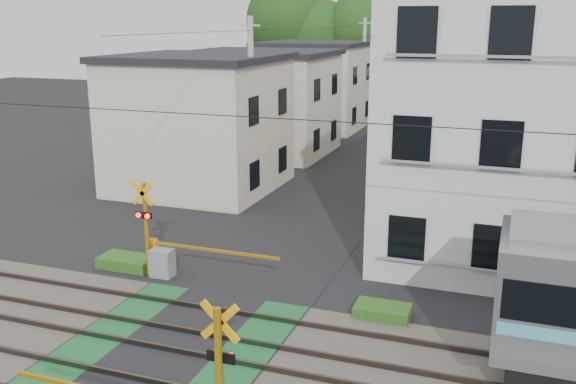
% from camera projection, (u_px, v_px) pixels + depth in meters
% --- Properties ---
extents(ground, '(120.00, 120.00, 0.00)m').
position_uv_depth(ground, '(176.00, 341.00, 16.15)').
color(ground, black).
extents(track_bed, '(120.00, 120.00, 0.14)m').
position_uv_depth(track_bed, '(176.00, 340.00, 16.14)').
color(track_bed, '#47423A').
rests_on(track_bed, ground).
extents(crossing_signal_far, '(4.74, 0.65, 3.09)m').
position_uv_depth(crossing_signal_far, '(160.00, 254.00, 20.13)').
color(crossing_signal_far, '#FBB20D').
rests_on(crossing_signal_far, ground).
extents(apartment_block, '(10.20, 8.36, 9.30)m').
position_uv_depth(apartment_block, '(547.00, 121.00, 20.76)').
color(apartment_block, silver).
rests_on(apartment_block, ground).
extents(houses_row, '(22.07, 31.35, 6.80)m').
position_uv_depth(houses_row, '(391.00, 98.00, 38.75)').
color(houses_row, beige).
rests_on(houses_row, ground).
extents(tree_hill, '(40.00, 11.79, 11.93)m').
position_uv_depth(tree_hill, '(433.00, 41.00, 58.74)').
color(tree_hill, '#204617').
rests_on(tree_hill, ground).
extents(catenary, '(60.00, 5.04, 7.00)m').
position_uv_depth(catenary, '(424.00, 227.00, 13.25)').
color(catenary, '#2D2D33').
rests_on(catenary, ground).
extents(utility_poles, '(7.90, 42.00, 8.00)m').
position_uv_depth(utility_poles, '(359.00, 88.00, 36.32)').
color(utility_poles, '#A5A5A0').
rests_on(utility_poles, ground).
extents(pedestrian, '(0.62, 0.47, 1.54)m').
position_uv_depth(pedestrian, '(431.00, 121.00, 46.08)').
color(pedestrian, '#2B2A35').
rests_on(pedestrian, ground).
extents(weed_patches, '(10.25, 8.80, 0.40)m').
position_uv_depth(weed_patches, '(238.00, 348.00, 15.44)').
color(weed_patches, '#2D5E1E').
rests_on(weed_patches, ground).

